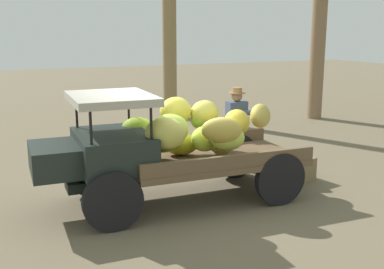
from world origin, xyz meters
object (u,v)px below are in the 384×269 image
at_px(farmer, 236,124).
at_px(truck, 167,146).
at_px(wooden_crate, 299,167).
at_px(loose_banana_bunch, 135,159).

bearing_deg(farmer, truck, -57.13).
distance_m(truck, wooden_crate, 2.92).
distance_m(truck, loose_banana_bunch, 2.36).
bearing_deg(truck, loose_banana_bunch, -91.47).
relative_size(farmer, loose_banana_bunch, 3.41).
xyz_separation_m(farmer, loose_banana_bunch, (1.81, -1.11, -0.81)).
height_order(farmer, wooden_crate, farmer).
bearing_deg(loose_banana_bunch, farmer, 148.55).
xyz_separation_m(wooden_crate, loose_banana_bunch, (2.67, -2.09, -0.04)).
bearing_deg(wooden_crate, farmer, -48.85).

